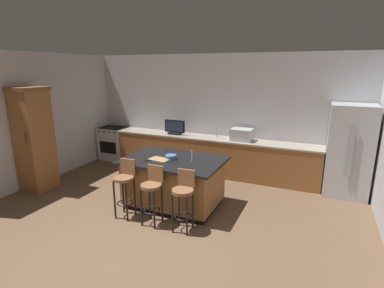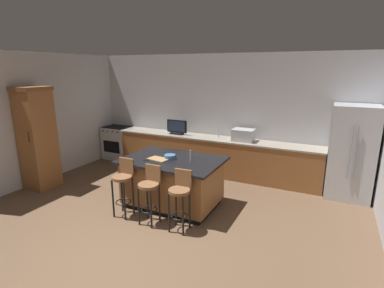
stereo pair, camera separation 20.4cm
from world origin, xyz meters
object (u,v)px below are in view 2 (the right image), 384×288
object	(u,v)px
bar_stool_right	(180,195)
cell_phone	(148,160)
refrigerator	(351,152)
cutting_board	(158,159)
range_oven	(118,143)
tv_monitor	(177,128)
kitchen_island	(173,182)
cabinet_tower	(37,136)
fruit_bowl	(170,157)
bar_stool_left	(123,182)
microwave	(243,135)
bar_stool_center	(150,190)

from	to	relation	value
bar_stool_right	cell_phone	distance (m)	1.10
refrigerator	cutting_board	world-z (taller)	refrigerator
range_oven	tv_monitor	world-z (taller)	tv_monitor
bar_stool_right	cell_phone	world-z (taller)	bar_stool_right
kitchen_island	cabinet_tower	xyz separation A→B (m)	(-3.01, -0.47, 0.66)
cell_phone	kitchen_island	bearing A→B (deg)	63.69
tv_monitor	fruit_bowl	world-z (taller)	tv_monitor
kitchen_island	bar_stool_left	bearing A→B (deg)	-127.61
bar_stool_left	bar_stool_right	bearing A→B (deg)	-1.26
fruit_bowl	cell_phone	xyz separation A→B (m)	(-0.33, -0.24, -0.03)
kitchen_island	cell_phone	bearing A→B (deg)	-147.68
refrigerator	tv_monitor	xyz separation A→B (m)	(-3.91, 0.02, 0.15)
microwave	bar_stool_left	size ratio (longest dim) A/B	0.47
bar_stool_left	cutting_board	xyz separation A→B (m)	(0.35, 0.59, 0.30)
cabinet_tower	tv_monitor	xyz separation A→B (m)	(2.08, 2.35, -0.05)
bar_stool_center	fruit_bowl	size ratio (longest dim) A/B	4.76
refrigerator	cabinet_tower	world-z (taller)	cabinet_tower
kitchen_island	cabinet_tower	distance (m)	3.12
microwave	bar_stool_left	world-z (taller)	microwave
refrigerator	cutting_board	xyz separation A→B (m)	(-3.20, -1.99, -0.01)
tv_monitor	cell_phone	distance (m)	2.19
range_oven	cell_phone	xyz separation A→B (m)	(2.49, -2.16, 0.45)
bar_stool_center	refrigerator	bearing A→B (deg)	42.37
fruit_bowl	kitchen_island	bearing A→B (deg)	-0.22
microwave	cutting_board	world-z (taller)	microwave
microwave	fruit_bowl	xyz separation A→B (m)	(-0.82, -1.93, -0.10)
fruit_bowl	cell_phone	world-z (taller)	fruit_bowl
fruit_bowl	cell_phone	distance (m)	0.41
cabinet_tower	microwave	size ratio (longest dim) A/B	4.51
bar_stool_left	kitchen_island	bearing A→B (deg)	51.20
cabinet_tower	tv_monitor	distance (m)	3.14
tv_monitor	cutting_board	world-z (taller)	tv_monitor
microwave	tv_monitor	world-z (taller)	tv_monitor
range_oven	cutting_board	bearing A→B (deg)	-37.79
bar_stool_center	bar_stool_left	bearing A→B (deg)	178.29
range_oven	bar_stool_right	xyz separation A→B (m)	(3.42, -2.65, 0.13)
kitchen_island	bar_stool_center	world-z (taller)	bar_stool_center
microwave	fruit_bowl	distance (m)	2.10
bar_stool_right	fruit_bowl	world-z (taller)	bar_stool_right
cutting_board	cell_phone	bearing A→B (deg)	-147.44
refrigerator	tv_monitor	size ratio (longest dim) A/B	3.46
microwave	cell_phone	bearing A→B (deg)	-118.04
range_oven	cabinet_tower	size ratio (longest dim) A/B	0.43
microwave	cutting_board	bearing A→B (deg)	-115.67
kitchen_island	cabinet_tower	size ratio (longest dim) A/B	0.84
range_oven	bar_stool_right	bearing A→B (deg)	-37.78
fruit_bowl	bar_stool_center	bearing A→B (deg)	-86.41
cell_phone	cutting_board	size ratio (longest dim) A/B	0.40
bar_stool_center	cutting_board	world-z (taller)	bar_stool_center
tv_monitor	cell_phone	xyz separation A→B (m)	(0.55, -2.11, -0.17)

